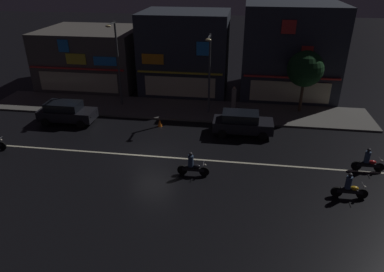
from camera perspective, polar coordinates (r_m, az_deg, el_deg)
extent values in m
plane|color=black|center=(22.79, -6.54, -3.32)|extent=(140.00, 140.00, 0.00)
cube|color=beige|center=(22.79, -6.54, -3.30)|extent=(30.42, 0.16, 0.01)
cube|color=#5B5954|center=(29.92, -2.73, 4.43)|extent=(32.02, 4.57, 0.14)
cube|color=#2D333D|center=(34.11, -1.07, 13.57)|extent=(7.96, 6.50, 7.38)
cube|color=yellow|center=(31.16, -2.06, 10.26)|extent=(7.57, 0.24, 0.12)
cube|color=orange|center=(31.43, -6.44, 12.37)|extent=(1.95, 0.08, 0.90)
cube|color=#268CF2|center=(30.40, 1.79, 14.06)|extent=(1.10, 0.08, 1.15)
cube|color=beige|center=(31.60, -2.00, 8.03)|extent=(6.37, 0.06, 1.80)
cube|color=#56514C|center=(37.71, -15.79, 12.37)|extent=(9.49, 7.93, 5.47)
cube|color=red|center=(34.16, -18.41, 10.40)|extent=(9.02, 0.24, 0.12)
cube|color=yellow|center=(33.96, -18.44, 11.84)|extent=(1.86, 0.08, 0.97)
cube|color=#268CF2|center=(34.18, -20.30, 13.65)|extent=(0.99, 0.08, 1.11)
cube|color=#268CF2|center=(32.88, -14.03, 11.77)|extent=(2.13, 0.08, 0.79)
cube|color=beige|center=(34.56, -18.06, 8.36)|extent=(7.59, 0.06, 1.80)
cube|color=#2D333D|center=(34.33, 15.57, 13.43)|extent=(8.42, 7.50, 8.18)
cube|color=red|center=(30.97, 15.95, 9.17)|extent=(8.00, 0.24, 0.12)
cube|color=red|center=(30.06, 15.54, 16.79)|extent=(1.13, 0.08, 1.08)
cube|color=red|center=(30.62, 18.34, 13.20)|extent=(0.94, 0.08, 0.62)
cube|color=beige|center=(31.42, 15.65, 6.95)|extent=(6.74, 0.06, 1.80)
cylinder|color=#47494C|center=(30.30, -11.92, 11.32)|extent=(0.16, 0.16, 7.02)
cube|color=#47494C|center=(28.98, -13.04, 17.46)|extent=(0.10, 1.40, 0.10)
ellipsoid|color=#F9E099|center=(28.35, -13.53, 17.06)|extent=(0.44, 0.32, 0.20)
cylinder|color=#47494C|center=(27.98, 2.85, 9.91)|extent=(0.16, 0.16, 6.36)
cube|color=#47494C|center=(26.58, 2.84, 15.86)|extent=(0.10, 1.40, 0.10)
ellipsoid|color=#F9E099|center=(25.91, 2.68, 15.41)|extent=(0.44, 0.32, 0.20)
cylinder|color=gray|center=(29.89, 6.83, 6.10)|extent=(0.39, 0.39, 1.67)
sphere|color=tan|center=(29.58, 6.93, 7.81)|extent=(0.22, 0.22, 0.22)
cylinder|color=#473323|center=(30.20, 17.40, 6.08)|extent=(0.24, 0.24, 2.46)
sphere|color=#143819|center=(29.51, 18.03, 10.40)|extent=(2.87, 2.87, 2.87)
cube|color=black|center=(25.61, 8.31, 1.78)|extent=(4.30, 1.78, 0.76)
cube|color=black|center=(25.33, 7.92, 3.21)|extent=(2.58, 1.57, 0.60)
cube|color=#F9F2CC|center=(26.23, 12.95, 2.22)|extent=(0.08, 0.20, 0.12)
cube|color=#F9F2CC|center=(25.13, 13.11, 1.10)|extent=(0.08, 0.20, 0.12)
cylinder|color=black|center=(26.63, 11.33, 1.62)|extent=(0.62, 0.20, 0.62)
cylinder|color=black|center=(25.02, 11.47, -0.06)|extent=(0.62, 0.20, 0.62)
cylinder|color=black|center=(26.59, 5.23, 2.01)|extent=(0.62, 0.20, 0.62)
cylinder|color=black|center=(24.98, 4.97, 0.35)|extent=(0.62, 0.20, 0.62)
cube|color=black|center=(28.89, -19.67, 3.37)|extent=(4.30, 1.78, 0.76)
cube|color=black|center=(28.75, -20.25, 4.63)|extent=(2.58, 1.57, 0.60)
cube|color=#F9F2CC|center=(28.46, -15.38, 3.87)|extent=(0.08, 0.20, 0.12)
cube|color=#F9F2CC|center=(27.44, -16.33, 2.90)|extent=(0.08, 0.20, 0.12)
cylinder|color=black|center=(29.15, -16.31, 3.26)|extent=(0.62, 0.20, 0.62)
cylinder|color=black|center=(27.68, -17.74, 1.82)|extent=(0.62, 0.20, 0.62)
cylinder|color=black|center=(30.41, -21.21, 3.47)|extent=(0.62, 0.20, 0.62)
cylinder|color=black|center=(29.00, -22.81, 2.09)|extent=(0.62, 0.20, 0.62)
cylinder|color=black|center=(26.51, -28.59, -1.42)|extent=(0.60, 0.08, 0.60)
sphere|color=white|center=(26.30, -28.73, -0.56)|extent=(0.14, 0.14, 0.14)
cylinder|color=black|center=(20.51, 2.02, -5.83)|extent=(0.60, 0.08, 0.60)
cylinder|color=black|center=(20.66, -1.59, -5.55)|extent=(0.60, 0.10, 0.60)
cube|color=black|center=(20.52, 0.21, -5.46)|extent=(1.30, 0.14, 0.20)
ellipsoid|color=black|center=(20.38, 0.77, -4.97)|extent=(0.44, 0.26, 0.24)
cube|color=black|center=(20.47, -0.35, -5.06)|extent=(0.56, 0.22, 0.10)
cylinder|color=slate|center=(20.22, 1.90, -4.50)|extent=(0.03, 0.60, 0.03)
sphere|color=white|center=(20.27, 2.15, -4.76)|extent=(0.14, 0.14, 0.14)
cylinder|color=#334766|center=(20.26, -0.21, -4.10)|extent=(0.32, 0.32, 0.70)
sphere|color=#333338|center=(20.03, -0.21, -2.97)|extent=(0.22, 0.22, 0.22)
cylinder|color=black|center=(20.71, 26.02, -8.50)|extent=(0.60, 0.08, 0.60)
cylinder|color=black|center=(20.33, 22.52, -8.43)|extent=(0.60, 0.10, 0.60)
cube|color=black|center=(20.46, 24.34, -8.24)|extent=(1.30, 0.14, 0.20)
ellipsoid|color=gold|center=(20.40, 24.99, -7.74)|extent=(0.44, 0.26, 0.24)
cube|color=black|center=(20.32, 23.87, -7.88)|extent=(0.56, 0.22, 0.10)
cylinder|color=slate|center=(20.41, 26.19, -7.22)|extent=(0.03, 0.60, 0.03)
sphere|color=white|center=(20.49, 26.38, -7.46)|extent=(0.14, 0.14, 0.14)
cylinder|color=#334766|center=(20.13, 24.22, -6.93)|extent=(0.32, 0.32, 0.70)
sphere|color=#333338|center=(19.90, 24.46, -5.82)|extent=(0.22, 0.22, 0.22)
cylinder|color=black|center=(23.70, 28.24, -4.53)|extent=(0.60, 0.08, 0.60)
cylinder|color=black|center=(23.26, 25.25, -4.41)|extent=(0.60, 0.10, 0.60)
cube|color=black|center=(23.42, 26.81, -4.27)|extent=(1.30, 0.14, 0.20)
ellipsoid|color=red|center=(23.39, 27.38, -3.82)|extent=(0.44, 0.26, 0.24)
cube|color=black|center=(23.29, 26.42, -3.93)|extent=(0.56, 0.22, 0.10)
cylinder|color=slate|center=(23.43, 28.41, -3.37)|extent=(0.03, 0.60, 0.03)
sphere|color=white|center=(23.51, 28.56, -3.59)|extent=(0.14, 0.14, 0.14)
cylinder|color=#334766|center=(23.13, 26.73, -3.07)|extent=(0.32, 0.32, 0.70)
sphere|color=#333338|center=(22.93, 26.96, -2.07)|extent=(0.22, 0.22, 0.22)
cone|color=orange|center=(26.83, -5.27, 2.16)|extent=(0.36, 0.36, 0.55)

